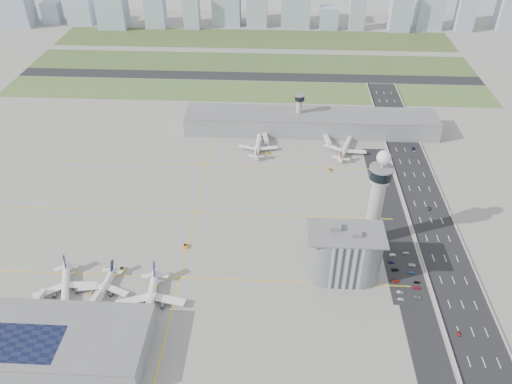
{
  "coord_description": "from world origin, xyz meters",
  "views": [
    {
      "loc": [
        13.85,
        -229.31,
        205.11
      ],
      "look_at": [
        0.0,
        35.0,
        15.0
      ],
      "focal_mm": 35.0,
      "sensor_mm": 36.0,
      "label": 1
    }
  ],
  "objects_px": {
    "car_lot_6": "(418,297)",
    "car_lot_3": "(395,270)",
    "jet_bridge_near_0": "(30,311)",
    "tug_4": "(267,153)",
    "tug_2": "(155,287)",
    "car_hw_1": "(429,209)",
    "car_lot_2": "(396,281)",
    "car_lot_7": "(417,288)",
    "tug_3": "(185,246)",
    "car_lot_8": "(417,282)",
    "car_lot_0": "(401,299)",
    "car_lot_11": "(406,253)",
    "tug_1": "(122,269)",
    "tug_0": "(94,293)",
    "airplane_near_b": "(102,287)",
    "airplane_far_b": "(346,145)",
    "tug_5": "(330,170)",
    "car_hw_4": "(385,114)",
    "control_tower": "(377,195)",
    "car_lot_10": "(412,265)",
    "car_lot_1": "(400,292)",
    "airplane_far_a": "(258,144)",
    "airplane_near_a": "(64,286)",
    "jet_bridge_near_1": "(87,314)",
    "admin_building": "(344,254)",
    "jet_bridge_far_0": "(265,136)",
    "car_lot_4": "(391,262)",
    "jet_bridge_far_1": "(325,137)",
    "car_hw_2": "(413,149)",
    "airplane_near_c": "(150,298)",
    "car_lot_5": "(393,255)",
    "secondary_tower": "(299,109)",
    "car_hw_0": "(459,334)",
    "car_lot_9": "(411,273)"
  },
  "relations": [
    {
      "from": "car_lot_7",
      "to": "tug_0",
      "type": "bearing_deg",
      "value": 95.27
    },
    {
      "from": "tug_0",
      "to": "car_lot_7",
      "type": "bearing_deg",
      "value": 95.62
    },
    {
      "from": "jet_bridge_far_0",
      "to": "tug_4",
      "type": "relative_size",
      "value": 4.29
    },
    {
      "from": "jet_bridge_far_1",
      "to": "car_hw_2",
      "type": "height_order",
      "value": "jet_bridge_far_1"
    },
    {
      "from": "car_lot_7",
      "to": "car_hw_1",
      "type": "distance_m",
      "value": 76.85
    },
    {
      "from": "car_lot_0",
      "to": "car_lot_11",
      "type": "xyz_separation_m",
      "value": [
        9.92,
        37.15,
        0.04
      ]
    },
    {
      "from": "tug_5",
      "to": "car_lot_1",
      "type": "distance_m",
      "value": 124.96
    },
    {
      "from": "jet_bridge_near_0",
      "to": "tug_4",
      "type": "distance_m",
      "value": 206.26
    },
    {
      "from": "tug_1",
      "to": "car_lot_8",
      "type": "height_order",
      "value": "tug_1"
    },
    {
      "from": "car_lot_7",
      "to": "car_lot_2",
      "type": "bearing_deg",
      "value": 68.28
    },
    {
      "from": "secondary_tower",
      "to": "car_lot_0",
      "type": "distance_m",
      "value": 198.23
    },
    {
      "from": "tug_5",
      "to": "car_hw_4",
      "type": "relative_size",
      "value": 0.84
    },
    {
      "from": "tug_0",
      "to": "car_lot_7",
      "type": "height_order",
      "value": "tug_0"
    },
    {
      "from": "car_lot_1",
      "to": "car_lot_9",
      "type": "relative_size",
      "value": 1.11
    },
    {
      "from": "car_lot_6",
      "to": "car_lot_3",
      "type": "bearing_deg",
      "value": 31.53
    },
    {
      "from": "tug_5",
      "to": "car_hw_1",
      "type": "relative_size",
      "value": 0.77
    },
    {
      "from": "control_tower",
      "to": "airplane_near_a",
      "type": "height_order",
      "value": "control_tower"
    },
    {
      "from": "tug_3",
      "to": "tug_0",
      "type": "bearing_deg",
      "value": -137.78
    },
    {
      "from": "car_lot_8",
      "to": "jet_bridge_near_1",
      "type": "bearing_deg",
      "value": 100.82
    },
    {
      "from": "car_lot_2",
      "to": "car_lot_7",
      "type": "xyz_separation_m",
      "value": [
        10.74,
        -4.49,
        0.02
      ]
    },
    {
      "from": "tug_3",
      "to": "car_lot_8",
      "type": "relative_size",
      "value": 1.03
    },
    {
      "from": "admin_building",
      "to": "airplane_near_b",
      "type": "relative_size",
      "value": 1.2
    },
    {
      "from": "airplane_near_b",
      "to": "tug_2",
      "type": "bearing_deg",
      "value": 106.51
    },
    {
      "from": "tug_3",
      "to": "airplane_far_b",
      "type": "bearing_deg",
      "value": 46.99
    },
    {
      "from": "car_hw_1",
      "to": "car_hw_4",
      "type": "bearing_deg",
      "value": 100.74
    },
    {
      "from": "airplane_near_c",
      "to": "car_lot_4",
      "type": "relative_size",
      "value": 11.57
    },
    {
      "from": "airplane_far_a",
      "to": "tug_3",
      "type": "height_order",
      "value": "airplane_far_a"
    },
    {
      "from": "tug_5",
      "to": "car_hw_0",
      "type": "distance_m",
      "value": 157.59
    },
    {
      "from": "tug_1",
      "to": "car_hw_2",
      "type": "distance_m",
      "value": 245.03
    },
    {
      "from": "airplane_near_a",
      "to": "car_lot_3",
      "type": "xyz_separation_m",
      "value": [
        183.53,
        27.41,
        -5.08
      ]
    },
    {
      "from": "airplane_near_a",
      "to": "car_hw_1",
      "type": "bearing_deg",
      "value": 93.55
    },
    {
      "from": "airplane_far_b",
      "to": "tug_3",
      "type": "bearing_deg",
      "value": 155.08
    },
    {
      "from": "car_lot_2",
      "to": "car_lot_6",
      "type": "height_order",
      "value": "car_lot_2"
    },
    {
      "from": "car_lot_5",
      "to": "car_lot_11",
      "type": "distance_m",
      "value": 8.61
    },
    {
      "from": "tug_1",
      "to": "car_lot_2",
      "type": "height_order",
      "value": "tug_1"
    },
    {
      "from": "airplane_near_c",
      "to": "car_hw_0",
      "type": "height_order",
      "value": "airplane_near_c"
    },
    {
      "from": "airplane_far_b",
      "to": "jet_bridge_near_0",
      "type": "xyz_separation_m",
      "value": [
        -179.73,
        -175.96,
        -2.78
      ]
    },
    {
      "from": "tug_4",
      "to": "car_lot_6",
      "type": "relative_size",
      "value": 0.77
    },
    {
      "from": "jet_bridge_near_1",
      "to": "admin_building",
      "type": "bearing_deg",
      "value": -63.88
    },
    {
      "from": "tug_5",
      "to": "car_lot_2",
      "type": "bearing_deg",
      "value": -44.87
    },
    {
      "from": "tug_3",
      "to": "car_lot_6",
      "type": "bearing_deg",
      "value": -15.2
    },
    {
      "from": "tug_2",
      "to": "car_lot_8",
      "type": "xyz_separation_m",
      "value": [
        145.9,
        11.82,
        -0.37
      ]
    },
    {
      "from": "tug_2",
      "to": "car_hw_1",
      "type": "distance_m",
      "value": 186.63
    },
    {
      "from": "control_tower",
      "to": "car_lot_10",
      "type": "relative_size",
      "value": 15.48
    },
    {
      "from": "jet_bridge_far_0",
      "to": "car_lot_2",
      "type": "distance_m",
      "value": 177.96
    },
    {
      "from": "jet_bridge_far_0",
      "to": "car_lot_4",
      "type": "relative_size",
      "value": 3.65
    },
    {
      "from": "car_lot_3",
      "to": "car_lot_10",
      "type": "height_order",
      "value": "car_lot_3"
    },
    {
      "from": "tug_0",
      "to": "car_lot_1",
      "type": "distance_m",
      "value": 168.16
    },
    {
      "from": "airplane_near_b",
      "to": "airplane_near_c",
      "type": "relative_size",
      "value": 0.78
    },
    {
      "from": "airplane_near_b",
      "to": "airplane_far_b",
      "type": "distance_m",
      "value": 216.45
    }
  ]
}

